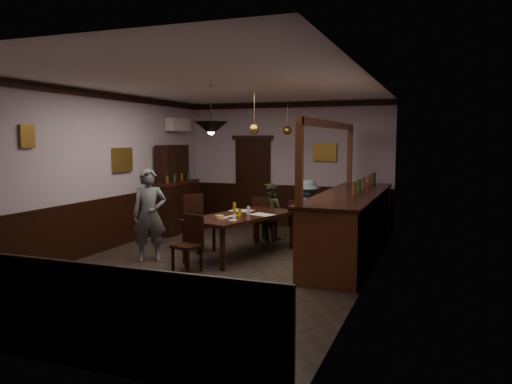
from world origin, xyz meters
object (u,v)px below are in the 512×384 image
at_px(person_standing, 149,215).
at_px(person_seated_left, 271,211).
at_px(pendant_brass_mid, 254,129).
at_px(pendant_brass_far, 287,130).
at_px(bar_counter, 351,223).
at_px(chair_side, 197,220).
at_px(dining_table, 242,218).
at_px(chair_far_left, 263,217).
at_px(soda_can, 240,213).
at_px(person_seated_right, 308,212).
at_px(chair_far_right, 300,221).
at_px(sideboard, 175,197).
at_px(pendant_iron, 211,128).
at_px(coffee_cup, 235,217).
at_px(chair_near, 190,240).

relative_size(person_standing, person_seated_left, 1.34).
height_order(pendant_brass_mid, pendant_brass_far, same).
bearing_deg(bar_counter, chair_side, -170.08).
height_order(dining_table, chair_far_left, chair_far_left).
height_order(person_seated_left, pendant_brass_mid, pendant_brass_mid).
bearing_deg(soda_can, dining_table, 98.61).
distance_m(pendant_brass_mid, pendant_brass_far, 1.51).
bearing_deg(bar_counter, person_seated_right, 141.85).
xyz_separation_m(chair_far_right, sideboard, (-3.13, 0.57, 0.29)).
distance_m(person_seated_right, pendant_brass_mid, 1.98).
height_order(person_standing, bar_counter, bar_counter).
height_order(person_seated_left, pendant_iron, pendant_iron).
height_order(pendant_iron, pendant_brass_far, same).
bearing_deg(person_seated_right, dining_table, 62.97).
bearing_deg(chair_far_left, chair_far_right, 177.14).
height_order(dining_table, sideboard, sideboard).
distance_m(chair_far_left, chair_far_right, 0.90).
bearing_deg(coffee_cup, pendant_brass_far, 104.93).
relative_size(person_standing, person_seated_right, 1.23).
xyz_separation_m(chair_near, person_seated_right, (1.24, 2.63, 0.16)).
bearing_deg(bar_counter, chair_far_left, 158.32).
bearing_deg(chair_far_right, person_seated_right, -92.57).
xyz_separation_m(chair_far_left, coffee_cup, (0.17, -1.92, 0.29)).
bearing_deg(soda_can, coffee_cup, -79.11).
distance_m(chair_near, coffee_cup, 0.90).
xyz_separation_m(chair_side, coffee_cup, (1.06, -0.66, 0.22)).
xyz_separation_m(chair_side, soda_can, (0.97, -0.24, 0.23)).
bearing_deg(coffee_cup, bar_counter, 49.53).
distance_m(chair_far_left, chair_side, 1.54).
distance_m(dining_table, pendant_brass_mid, 1.76).
relative_size(dining_table, pendant_brass_mid, 2.95).
xyz_separation_m(chair_far_right, pendant_brass_far, (-0.62, 1.12, 1.79)).
bearing_deg(pendant_brass_far, chair_far_left, -105.65).
relative_size(chair_side, pendant_brass_far, 1.32).
relative_size(coffee_cup, bar_counter, 0.02).
height_order(person_standing, pendant_iron, pendant_iron).
bearing_deg(person_standing, chair_far_left, 27.30).
bearing_deg(person_standing, dining_table, 0.73).
relative_size(chair_far_right, bar_counter, 0.21).
bearing_deg(chair_far_left, coffee_cup, 108.60).
relative_size(sideboard, pendant_iron, 2.40).
xyz_separation_m(dining_table, chair_near, (-0.38, -1.27, -0.19)).
bearing_deg(pendant_brass_mid, coffee_cup, -84.14).
bearing_deg(chair_near, pendant_brass_far, 94.13).
distance_m(chair_near, chair_side, 1.48).
height_order(chair_side, pendant_brass_far, pendant_brass_far).
xyz_separation_m(chair_far_right, chair_near, (-1.17, -2.37, -0.01)).
bearing_deg(chair_near, chair_side, 126.01).
height_order(chair_near, chair_side, chair_side).
height_order(person_standing, soda_can, person_standing).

